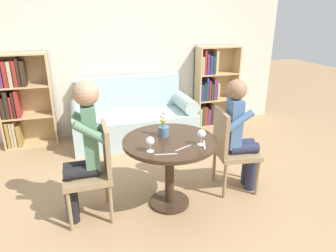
# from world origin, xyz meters

# --- Properties ---
(ground_plane) EXTENTS (16.00, 16.00, 0.00)m
(ground_plane) POSITION_xyz_m (0.00, 0.00, 0.00)
(ground_plane) COLOR tan
(back_wall) EXTENTS (5.20, 0.05, 2.70)m
(back_wall) POSITION_xyz_m (0.00, 2.17, 1.35)
(back_wall) COLOR beige
(back_wall) RESTS_ON ground_plane
(round_table) EXTENTS (0.89, 0.89, 0.70)m
(round_table) POSITION_xyz_m (0.00, 0.00, 0.56)
(round_table) COLOR #382619
(round_table) RESTS_ON ground_plane
(couch) EXTENTS (1.78, 0.80, 0.92)m
(couch) POSITION_xyz_m (0.00, 1.75, 0.31)
(couch) COLOR #A8C1C1
(couch) RESTS_ON ground_plane
(bookshelf_left) EXTENTS (0.71, 0.28, 1.32)m
(bookshelf_left) POSITION_xyz_m (-1.55, 2.01, 0.69)
(bookshelf_left) COLOR tan
(bookshelf_left) RESTS_ON ground_plane
(bookshelf_right) EXTENTS (0.71, 0.28, 1.32)m
(bookshelf_right) POSITION_xyz_m (1.38, 2.01, 0.64)
(bookshelf_right) COLOR tan
(bookshelf_right) RESTS_ON ground_plane
(chair_left) EXTENTS (0.43, 0.43, 0.90)m
(chair_left) POSITION_xyz_m (-0.70, 0.05, 0.49)
(chair_left) COLOR #937A56
(chair_left) RESTS_ON ground_plane
(chair_right) EXTENTS (0.48, 0.48, 0.90)m
(chair_right) POSITION_xyz_m (0.70, 0.08, 0.49)
(chair_right) COLOR #937A56
(chair_right) RESTS_ON ground_plane
(person_left) EXTENTS (0.42, 0.34, 1.31)m
(person_left) POSITION_xyz_m (-0.78, 0.05, 0.71)
(person_left) COLOR black
(person_left) RESTS_ON ground_plane
(person_right) EXTENTS (0.45, 0.38, 1.22)m
(person_right) POSITION_xyz_m (0.79, 0.06, 0.65)
(person_right) COLOR #282D47
(person_right) RESTS_ON ground_plane
(wine_glass_left) EXTENTS (0.08, 0.08, 0.14)m
(wine_glass_left) POSITION_xyz_m (-0.24, -0.19, 0.80)
(wine_glass_left) COLOR white
(wine_glass_left) RESTS_ON round_table
(wine_glass_right) EXTENTS (0.08, 0.08, 0.15)m
(wine_glass_right) POSITION_xyz_m (0.24, -0.19, 0.81)
(wine_glass_right) COLOR white
(wine_glass_right) RESTS_ON round_table
(flower_vase) EXTENTS (0.11, 0.11, 0.25)m
(flower_vase) POSITION_xyz_m (-0.03, 0.11, 0.78)
(flower_vase) COLOR slate
(flower_vase) RESTS_ON round_table
(knife_left_setting) EXTENTS (0.18, 0.09, 0.00)m
(knife_left_setting) POSITION_xyz_m (0.06, -0.21, 0.71)
(knife_left_setting) COLOR silver
(knife_left_setting) RESTS_ON round_table
(fork_left_setting) EXTENTS (0.19, 0.05, 0.00)m
(fork_left_setting) POSITION_xyz_m (-0.12, -0.28, 0.71)
(fork_left_setting) COLOR silver
(fork_left_setting) RESTS_ON round_table
(knife_right_setting) EXTENTS (0.08, 0.18, 0.00)m
(knife_right_setting) POSITION_xyz_m (0.27, -0.20, 0.71)
(knife_right_setting) COLOR silver
(knife_right_setting) RESTS_ON round_table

